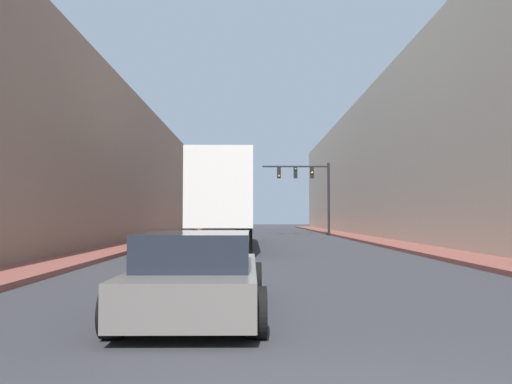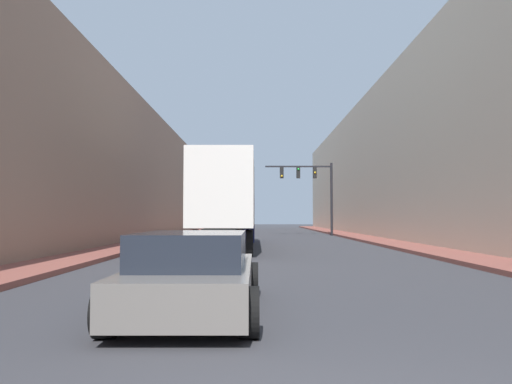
{
  "view_description": "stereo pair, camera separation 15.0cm",
  "coord_description": "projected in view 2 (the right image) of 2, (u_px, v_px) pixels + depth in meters",
  "views": [
    {
      "loc": [
        -0.75,
        -2.98,
        1.5
      ],
      "look_at": [
        -0.58,
        15.55,
        2.43
      ],
      "focal_mm": 35.0,
      "sensor_mm": 36.0,
      "label": 1
    },
    {
      "loc": [
        -0.6,
        -2.98,
        1.5
      ],
      "look_at": [
        -0.58,
        15.55,
        2.43
      ],
      "focal_mm": 35.0,
      "sensor_mm": 36.0,
      "label": 2
    }
  ],
  "objects": [
    {
      "name": "sedan_car",
      "position": [
        194.0,
        274.0,
        7.79
      ],
      "size": [
        2.02,
        4.58,
        1.26
      ],
      "color": "slate",
      "rests_on": "ground"
    },
    {
      "name": "sidewalk_left",
      "position": [
        163.0,
        239.0,
        32.86
      ],
      "size": [
        2.03,
        80.0,
        0.15
      ],
      "color": "brown",
      "rests_on": "ground"
    },
    {
      "name": "traffic_signal_gantry",
      "position": [
        313.0,
        184.0,
        40.54
      ],
      "size": [
        5.5,
        0.35,
        5.91
      ],
      "color": "black",
      "rests_on": "ground"
    },
    {
      "name": "sidewalk_right",
      "position": [
        366.0,
        239.0,
        32.88
      ],
      "size": [
        2.03,
        80.0,
        0.15
      ],
      "color": "brown",
      "rests_on": "ground"
    },
    {
      "name": "semi_truck",
      "position": [
        228.0,
        200.0,
        24.37
      ],
      "size": [
        2.47,
        13.78,
        4.05
      ],
      "color": "silver",
      "rests_on": "ground"
    },
    {
      "name": "building_right",
      "position": [
        425.0,
        158.0,
        33.15
      ],
      "size": [
        6.0,
        80.0,
        10.85
      ],
      "color": "beige",
      "rests_on": "ground"
    },
    {
      "name": "building_left",
      "position": [
        103.0,
        172.0,
        33.08
      ],
      "size": [
        6.0,
        80.0,
        8.99
      ],
      "color": "#997A66",
      "rests_on": "ground"
    }
  ]
}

